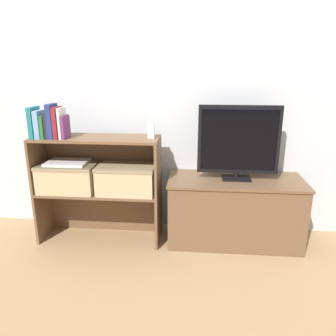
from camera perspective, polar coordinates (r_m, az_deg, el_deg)
ground_plane at (r=2.64m, az=-0.33°, el=-14.23°), size 16.00×16.00×0.00m
wall_back at (r=2.74m, az=0.62°, el=13.49°), size 10.00×0.05×2.40m
tv_stand at (r=2.72m, az=11.43°, el=-7.23°), size 1.06×0.46×0.53m
tv at (r=2.54m, az=12.18°, el=4.56°), size 0.61×0.14×0.57m
bookshelf_lower_tier at (r=2.81m, az=-11.38°, el=-6.20°), size 0.98×0.33×0.43m
bookshelf_upper_tier at (r=2.67m, az=-11.91°, el=2.33°), size 0.98×0.33×0.44m
book_teal at (r=2.68m, az=-22.26°, el=7.36°), size 0.03×0.15×0.23m
book_skyblue at (r=2.66m, az=-21.39°, el=7.13°), size 0.04×0.15×0.21m
book_forest at (r=2.64m, az=-20.62°, el=6.77°), size 0.03×0.14×0.17m
book_charcoal at (r=2.63m, az=-20.09°, el=7.02°), size 0.02×0.13×0.19m
book_navy at (r=2.61m, az=-19.50°, el=7.71°), size 0.04×0.14×0.26m
book_maroon at (r=2.60m, az=-18.64°, el=7.50°), size 0.03×0.15×0.23m
book_ivory at (r=2.58m, az=-17.96°, el=7.46°), size 0.02×0.13×0.23m
book_plum at (r=2.58m, az=-17.41°, el=6.83°), size 0.02×0.14×0.17m
baby_monitor at (r=2.47m, az=-2.98°, el=6.53°), size 0.05×0.04×0.14m
storage_basket_left at (r=2.73m, az=-16.92°, el=-1.30°), size 0.45×0.30×0.22m
storage_basket_right at (r=2.59m, az=-7.19°, el=-1.64°), size 0.45×0.30×0.22m
laptop at (r=2.69m, az=-17.12°, el=0.94°), size 0.32×0.22×0.02m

